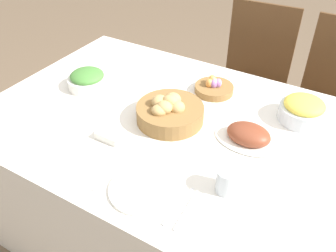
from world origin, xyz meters
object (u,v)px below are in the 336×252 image
(spoon, at_px, (187,210))
(butter_dish, at_px, (110,136))
(green_salad_bowl, at_px, (88,79))
(knife, at_px, (178,206))
(pineapple_bowl, at_px, (303,110))
(fork, at_px, (110,174))
(drinking_cup, at_px, (228,181))
(chair_far_right, at_px, (331,101))
(dinner_plate, at_px, (143,189))
(egg_basket, at_px, (215,87))
(bread_basket, at_px, (169,112))
(chair_far_center, at_px, (251,79))
(ham_platter, at_px, (248,135))

(spoon, bearing_deg, butter_dish, 155.99)
(green_salad_bowl, relative_size, knife, 1.06)
(green_salad_bowl, bearing_deg, pineapple_bowl, 14.92)
(butter_dish, bearing_deg, fork, -52.60)
(fork, distance_m, drinking_cup, 0.42)
(spoon, height_order, drinking_cup, drinking_cup)
(pineapple_bowl, relative_size, spoon, 1.11)
(chair_far_right, bearing_deg, dinner_plate, -105.49)
(egg_basket, bearing_deg, bread_basket, -102.72)
(chair_far_right, bearing_deg, butter_dish, -118.47)
(butter_dish, bearing_deg, pineapple_bowl, 39.79)
(chair_far_right, height_order, knife, chair_far_right)
(butter_dish, bearing_deg, knife, -21.83)
(chair_far_center, relative_size, spoon, 5.30)
(bread_basket, distance_m, drinking_cup, 0.45)
(egg_basket, xyz_separation_m, butter_dish, (-0.21, -0.54, -0.01))
(chair_far_center, xyz_separation_m, bread_basket, (-0.07, -0.94, 0.29))
(chair_far_right, relative_size, fork, 5.30)
(bread_basket, distance_m, pineapple_bowl, 0.57)
(egg_basket, relative_size, drinking_cup, 2.03)
(green_salad_bowl, bearing_deg, spoon, -28.79)
(knife, distance_m, drinking_cup, 0.19)
(spoon, bearing_deg, ham_platter, 80.74)
(bread_basket, distance_m, knife, 0.48)
(egg_basket, xyz_separation_m, spoon, (0.23, -0.71, -0.02))
(egg_basket, bearing_deg, ham_platter, -44.53)
(fork, bearing_deg, pineapple_bowl, 57.27)
(pineapple_bowl, distance_m, spoon, 0.72)
(chair_far_center, relative_size, dinner_plate, 4.13)
(drinking_cup, xyz_separation_m, butter_dish, (-0.52, 0.02, -0.03))
(fork, height_order, butter_dish, butter_dish)
(bread_basket, distance_m, green_salad_bowl, 0.49)
(pineapple_bowl, bearing_deg, green_salad_bowl, -165.08)
(bread_basket, relative_size, butter_dish, 2.68)
(spoon, bearing_deg, drinking_cup, 59.01)
(dinner_plate, bearing_deg, chair_far_center, 92.50)
(chair_far_right, xyz_separation_m, bread_basket, (-0.56, -0.94, 0.29))
(chair_far_right, relative_size, green_salad_bowl, 5.02)
(dinner_plate, bearing_deg, pineapple_bowl, 62.17)
(fork, bearing_deg, green_salad_bowl, 141.01)
(drinking_cup, bearing_deg, green_salad_bowl, 161.81)
(drinking_cup, bearing_deg, fork, -159.27)
(fork, relative_size, spoon, 1.00)
(chair_far_center, distance_m, fork, 1.36)
(chair_far_center, relative_size, bread_basket, 3.34)
(fork, bearing_deg, chair_far_center, 89.91)
(ham_platter, bearing_deg, drinking_cup, -83.57)
(ham_platter, relative_size, knife, 1.50)
(chair_far_center, xyz_separation_m, green_salad_bowl, (-0.56, -0.90, 0.28))
(bread_basket, bearing_deg, chair_far_right, 58.98)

